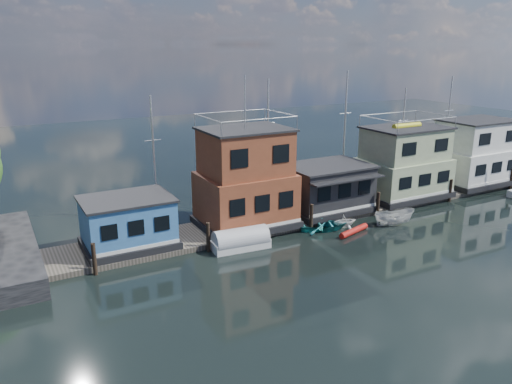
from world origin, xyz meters
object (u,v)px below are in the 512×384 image
houseboat_blue (128,222)px  houseboat_white (475,153)px  houseboat_green (404,164)px  dinghy_white (345,221)px  houseboat_dark (327,187)px  dinghy_teal (323,225)px  tarp_runabout (241,241)px  houseboat_red (245,180)px  red_kayak (354,231)px  motorboat (394,217)px

houseboat_blue → houseboat_white: size_ratio=0.76×
houseboat_green → houseboat_white: bearing=-0.0°
houseboat_white → dinghy_white: houseboat_white is taller
houseboat_dark → dinghy_white: (-0.64, -3.48, -1.89)m
dinghy_teal → houseboat_dark: bearing=-17.6°
houseboat_blue → tarp_runabout: houseboat_blue is taller
houseboat_green → dinghy_teal: bearing=-164.7°
houseboat_red → houseboat_green: (17.00, 0.00, -0.55)m
houseboat_red → dinghy_teal: houseboat_red is taller
houseboat_blue → tarp_runabout: bearing=-25.5°
tarp_runabout → red_kayak: tarp_runabout is taller
dinghy_teal → houseboat_green: bearing=-53.0°
houseboat_blue → houseboat_dark: bearing=-0.1°
houseboat_dark → dinghy_teal: 4.55m
houseboat_blue → houseboat_green: (26.50, 0.00, 1.34)m
dinghy_white → motorboat: bearing=-100.9°
dinghy_teal → red_kayak: size_ratio=1.21×
houseboat_white → motorboat: bearing=-162.1°
dinghy_white → motorboat: motorboat is taller
houseboat_red → houseboat_dark: (8.00, -0.02, -1.69)m
houseboat_red → red_kayak: (7.03, -5.08, -3.86)m
tarp_runabout → red_kayak: (9.24, -1.60, -0.40)m
houseboat_blue → houseboat_red: houseboat_red is taller
dinghy_teal → motorboat: 6.15m
motorboat → houseboat_white: bearing=-55.2°
red_kayak → motorboat: size_ratio=0.93×
houseboat_white → red_kayak: size_ratio=2.56×
houseboat_dark → dinghy_white: size_ratio=3.67×
houseboat_dark → red_kayak: bearing=-100.9°
houseboat_dark → red_kayak: 5.60m
dinghy_white → houseboat_white: bearing=-68.6°
houseboat_blue → houseboat_red: bearing=0.0°
houseboat_white → houseboat_blue: bearing=-180.0°
houseboat_green → tarp_runabout: 19.74m
houseboat_dark → motorboat: (3.25, -5.07, -1.74)m
houseboat_red → tarp_runabout: bearing=-122.5°
dinghy_white → dinghy_teal: bearing=92.0°
houseboat_white → dinghy_white: size_ratio=4.16×
houseboat_red → houseboat_white: houseboat_red is taller
houseboat_white → tarp_runabout: 29.56m
houseboat_blue → dinghy_white: size_ratio=3.17×
houseboat_blue → houseboat_white: bearing=0.0°
dinghy_teal → houseboat_red: bearing=81.3°
motorboat → houseboat_red: bearing=82.5°
houseboat_dark → houseboat_green: size_ratio=0.88×
houseboat_blue → dinghy_white: (16.86, -3.50, -1.67)m
houseboat_green → houseboat_white: houseboat_green is taller
motorboat → dinghy_white: bearing=84.6°
houseboat_green → dinghy_white: size_ratio=4.16×
tarp_runabout → houseboat_red: bearing=62.2°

